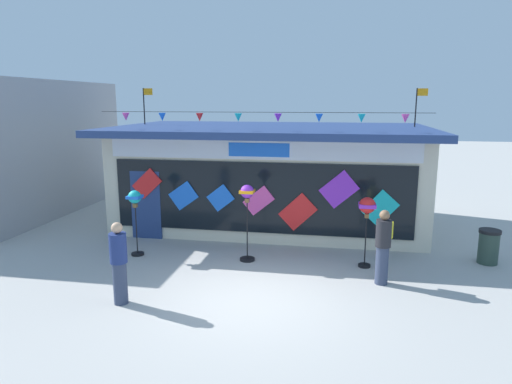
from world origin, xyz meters
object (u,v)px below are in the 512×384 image
person_mid_plaza (383,245)px  wind_spinner_left (247,203)px  person_near_camera (119,263)px  wind_spinner_center_left (367,210)px  trash_bin (489,246)px  kite_shop_building (272,174)px  wind_spinner_far_left (135,204)px

person_mid_plaza → wind_spinner_left: bearing=-174.3°
wind_spinner_left → person_near_camera: 3.58m
wind_spinner_center_left → trash_bin: size_ratio=2.01×
person_mid_plaza → wind_spinner_center_left: bearing=129.3°
kite_shop_building → person_mid_plaza: (3.17, -4.76, -0.74)m
kite_shop_building → trash_bin: bearing=-26.8°
person_mid_plaza → trash_bin: 3.29m
kite_shop_building → trash_bin: size_ratio=11.20×
wind_spinner_center_left → person_near_camera: (-4.91, -2.97, -0.57)m
wind_spinner_center_left → person_mid_plaza: (0.32, -0.99, -0.54)m
person_near_camera → trash_bin: bearing=-80.8°
wind_spinner_center_left → trash_bin: (3.04, 0.80, -0.99)m
wind_spinner_left → wind_spinner_center_left: (2.91, 0.07, -0.07)m
wind_spinner_left → person_mid_plaza: (3.23, -0.92, -0.61)m
person_near_camera → trash_bin: person_near_camera is taller
wind_spinner_far_left → wind_spinner_left: 2.93m
kite_shop_building → wind_spinner_left: (-0.06, -3.84, -0.13)m
person_near_camera → wind_spinner_left: bearing=-50.7°
kite_shop_building → person_mid_plaza: size_ratio=5.77×
kite_shop_building → wind_spinner_center_left: 4.74m
kite_shop_building → person_near_camera: 7.10m
wind_spinner_far_left → trash_bin: wind_spinner_far_left is taller
kite_shop_building → wind_spinner_left: 3.85m
wind_spinner_center_left → trash_bin: bearing=14.8°
person_mid_plaza → wind_spinner_far_left: bearing=-165.8°
wind_spinner_left → wind_spinner_center_left: wind_spinner_left is taller
person_near_camera → person_mid_plaza: bearing=-85.4°
wind_spinner_center_left → person_mid_plaza: bearing=-72.2°
wind_spinner_center_left → trash_bin: wind_spinner_center_left is taller
wind_spinner_far_left → trash_bin: bearing=6.4°
person_mid_plaza → trash_bin: (2.72, 1.79, -0.45)m
wind_spinner_far_left → trash_bin: size_ratio=2.00×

